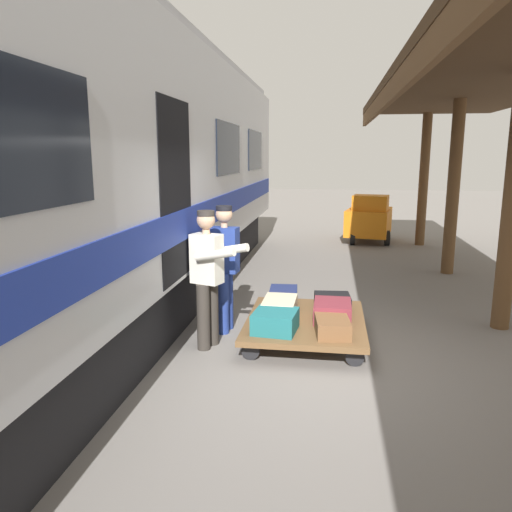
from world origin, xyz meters
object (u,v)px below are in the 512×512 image
(train_car, at_px, (50,181))
(suitcase_teal_softside, at_px, (275,321))
(porter_by_door, at_px, (208,275))
(luggage_cart, at_px, (306,322))
(suitcase_black_hardshell, at_px, (332,302))
(baggage_tug, at_px, (369,219))
(suitcase_cream_canvas, at_px, (280,308))
(suitcase_brown_leather, at_px, (332,326))
(suitcase_navy_fabric, at_px, (283,298))
(suitcase_burgundy_valise, at_px, (332,311))
(porter_in_overalls, at_px, (223,264))

(train_car, bearing_deg, suitcase_teal_softside, -174.21)
(train_car, height_order, porter_by_door, train_car)
(luggage_cart, bearing_deg, train_car, 14.66)
(suitcase_black_hardshell, distance_m, baggage_tug, 7.28)
(suitcase_cream_canvas, distance_m, baggage_tug, 7.90)
(suitcase_brown_leather, bearing_deg, suitcase_navy_fabric, -56.20)
(luggage_cart, distance_m, suitcase_burgundy_valise, 0.37)
(suitcase_burgundy_valise, bearing_deg, luggage_cart, 0.00)
(porter_by_door, bearing_deg, suitcase_black_hardshell, -148.66)
(train_car, height_order, suitcase_brown_leather, train_car)
(suitcase_brown_leather, xyz_separation_m, baggage_tug, (-0.98, -8.22, 0.25))
(luggage_cart, distance_m, suitcase_black_hardshell, 0.62)
(suitcase_teal_softside, relative_size, baggage_tug, 0.27)
(suitcase_burgundy_valise, bearing_deg, suitcase_brown_leather, 90.00)
(luggage_cart, xyz_separation_m, porter_in_overalls, (1.11, -0.19, 0.69))
(porter_in_overalls, bearing_deg, train_car, 27.79)
(luggage_cart, bearing_deg, suitcase_teal_softside, 56.20)
(train_car, distance_m, suitcase_cream_canvas, 3.17)
(suitcase_burgundy_valise, relative_size, suitcase_brown_leather, 1.00)
(suitcase_teal_softside, bearing_deg, suitcase_burgundy_valise, -143.25)
(suitcase_navy_fabric, xyz_separation_m, suitcase_brown_leather, (-0.67, 1.01, -0.03))
(suitcase_black_hardshell, bearing_deg, suitcase_burgundy_valise, 90.00)
(suitcase_black_hardshell, distance_m, suitcase_navy_fabric, 0.67)
(suitcase_black_hardshell, xyz_separation_m, suitcase_navy_fabric, (0.67, 0.00, 0.03))
(baggage_tug, bearing_deg, suitcase_cream_canvas, 77.88)
(suitcase_cream_canvas, height_order, porter_in_overalls, porter_in_overalls)
(luggage_cart, xyz_separation_m, suitcase_cream_canvas, (0.34, -0.00, 0.17))
(luggage_cart, bearing_deg, suitcase_brown_leather, 123.80)
(luggage_cart, distance_m, suitcase_teal_softside, 0.63)
(suitcase_teal_softside, height_order, porter_in_overalls, porter_in_overalls)
(train_car, bearing_deg, baggage_tug, -116.59)
(suitcase_brown_leather, bearing_deg, suitcase_cream_canvas, -36.75)
(baggage_tug, bearing_deg, suitcase_teal_softside, 78.60)
(suitcase_burgundy_valise, height_order, suitcase_brown_leather, suitcase_burgundy_valise)
(suitcase_burgundy_valise, xyz_separation_m, suitcase_teal_softside, (0.67, 0.50, 0.00))
(suitcase_black_hardshell, bearing_deg, porter_by_door, 31.34)
(suitcase_navy_fabric, relative_size, suitcase_brown_leather, 0.98)
(suitcase_teal_softside, distance_m, baggage_tug, 8.39)
(train_car, bearing_deg, suitcase_burgundy_valise, -166.80)
(suitcase_navy_fabric, bearing_deg, suitcase_teal_softside, 90.00)
(suitcase_navy_fabric, relative_size, porter_by_door, 0.32)
(suitcase_teal_softside, distance_m, suitcase_navy_fabric, 1.01)
(suitcase_navy_fabric, height_order, porter_by_door, porter_by_door)
(suitcase_burgundy_valise, bearing_deg, train_car, 13.20)
(train_car, height_order, suitcase_cream_canvas, train_car)
(suitcase_teal_softside, relative_size, porter_in_overalls, 0.30)
(porter_by_door, distance_m, baggage_tug, 8.51)
(porter_in_overalls, bearing_deg, suitcase_brown_leather, 154.52)
(suitcase_black_hardshell, xyz_separation_m, suitcase_cream_canvas, (0.67, 0.50, 0.03))
(suitcase_cream_canvas, distance_m, porter_in_overalls, 0.95)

